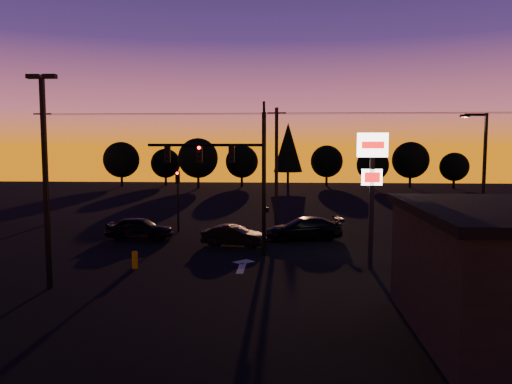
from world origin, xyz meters
TOP-DOWN VIEW (x-y plane):
  - ground at (0.00, 0.00)m, footprint 120.00×120.00m
  - lane_arrow at (0.50, 1.67)m, footprint 1.20×3.10m
  - traffic_signal_mast at (-0.10, 3.99)m, footprint 6.79×0.52m
  - secondary_signal at (-5.00, 11.49)m, footprint 0.30×0.31m
  - parking_lot_light at (-7.50, -3.00)m, footprint 1.25×0.30m
  - pylon_sign at (7.00, 1.50)m, footprint 1.50×0.28m
  - streetlight at (13.91, 5.50)m, footprint 1.55×0.35m
  - utility_pole_0 at (-16.00, 14.00)m, footprint 1.40×0.26m
  - utility_pole_1 at (2.00, 14.00)m, footprint 1.40×0.26m
  - power_wires at (2.00, 14.00)m, footprint 36.00×1.22m
  - bollard at (-4.86, 0.67)m, footprint 0.28×0.28m
  - tree_0 at (-22.00, 50.00)m, footprint 5.36×5.36m
  - tree_1 at (-16.00, 53.00)m, footprint 4.54×4.54m
  - tree_2 at (-10.00, 48.00)m, footprint 5.77×5.78m
  - tree_3 at (-4.00, 52.00)m, footprint 4.95×4.95m
  - tree_4 at (3.00, 49.00)m, footprint 4.18×4.18m
  - tree_5 at (9.00, 54.00)m, footprint 4.95×4.95m
  - tree_6 at (15.00, 48.00)m, footprint 4.54×4.54m
  - tree_7 at (21.00, 51.00)m, footprint 5.36×5.36m
  - tree_8 at (27.00, 50.00)m, footprint 4.12×4.12m
  - car_left at (-6.89, 8.34)m, footprint 4.55×2.24m
  - car_mid at (-0.50, 6.61)m, footprint 4.05×1.99m
  - car_right at (3.89, 8.89)m, footprint 5.38×2.98m
  - suv_parked at (10.58, -1.34)m, footprint 2.95×5.34m

SIDE VIEW (x-z plane):
  - ground at x=0.00m, z-range 0.00..0.00m
  - lane_arrow at x=0.50m, z-range 0.00..0.01m
  - bollard at x=-4.86m, z-range 0.00..0.85m
  - car_mid at x=-0.50m, z-range 0.00..1.28m
  - suv_parked at x=10.58m, z-range 0.00..1.41m
  - car_right at x=3.89m, z-range 0.00..1.48m
  - car_left at x=-6.89m, z-range 0.00..1.49m
  - secondary_signal at x=-5.00m, z-range 0.69..5.04m
  - tree_8 at x=27.00m, z-range 0.53..5.71m
  - tree_1 at x=-16.00m, z-range 0.58..6.29m
  - tree_6 at x=15.00m, z-range 0.58..6.29m
  - tree_3 at x=-4.00m, z-range 0.63..6.86m
  - tree_5 at x=9.00m, z-range 0.63..6.86m
  - tree_0 at x=-22.00m, z-range 0.69..7.43m
  - tree_7 at x=21.00m, z-range 0.69..7.43m
  - tree_2 at x=-10.00m, z-range 0.74..8.00m
  - streetlight at x=13.91m, z-range 0.42..8.42m
  - utility_pole_0 at x=-16.00m, z-range 0.09..9.09m
  - utility_pole_1 at x=2.00m, z-range 0.09..9.09m
  - pylon_sign at x=7.00m, z-range 1.51..8.31m
  - traffic_signal_mast at x=-0.10m, z-range 0.65..9.23m
  - parking_lot_light at x=-7.50m, z-range 0.70..9.84m
  - tree_4 at x=3.00m, z-range 1.18..10.68m
  - power_wires at x=2.00m, z-range 8.53..8.60m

